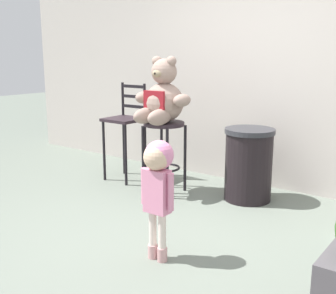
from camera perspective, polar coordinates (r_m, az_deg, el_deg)
The scene contains 7 objects.
ground_plane at distance 3.59m, azimuth -1.05°, elevation -12.34°, with size 24.00×24.00×0.00m, color slate.
building_wall at distance 5.00m, azimuth 13.53°, elevation 12.14°, with size 7.75×0.30×3.01m, color #BFB4AC.
bar_stool_with_teddy at distance 4.59m, azimuth -0.52°, elevation 0.77°, with size 0.44×0.44×0.79m.
teddy_bear at distance 4.49m, azimuth -0.79°, elevation 6.61°, with size 0.65×0.59×0.70m.
child_walking at distance 3.03m, azimuth -1.39°, elevation -3.75°, with size 0.29×0.23×0.91m.
trash_bin at distance 4.46m, azimuth 10.83°, elevation -2.31°, with size 0.51×0.51×0.76m.
bar_chair_empty at distance 5.09m, azimuth -5.73°, elevation 3.04°, with size 0.41×0.41×1.16m.
Camera 1 is at (2.00, -2.57, 1.51)m, focal length 45.06 mm.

